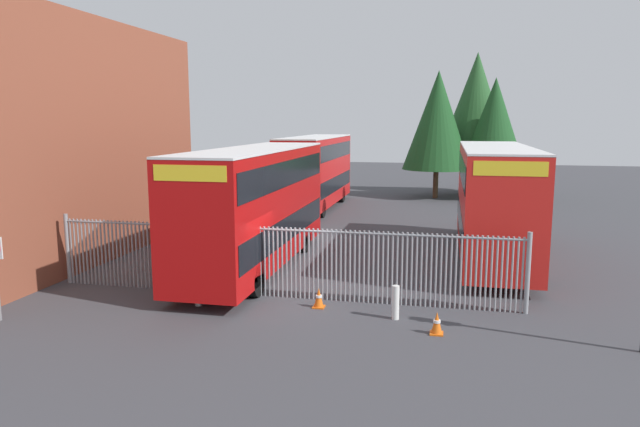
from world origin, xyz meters
The scene contains 13 objects.
ground_plane centered at (0.00, 8.00, 0.00)m, with size 100.00×100.00×0.00m, color #3D3D42.
depot_building_brick centered at (-11.62, 2.85, 4.60)m, with size 6.96×15.66×9.19m, color brown.
palisade_fence centered at (-0.45, 0.00, 1.18)m, with size 14.74×0.14×2.35m.
double_decker_bus_near_gate centered at (-2.25, 3.22, 2.42)m, with size 2.54×10.81×4.42m.
double_decker_bus_behind_fence_left centered at (6.36, 6.61, 2.42)m, with size 2.54×10.81×4.42m.
double_decker_bus_behind_fence_right centered at (-3.36, 18.06, 2.42)m, with size 2.54×10.81×4.42m.
bollard_near_left centered at (-2.51, -1.33, 0.47)m, with size 0.20×0.20×0.95m, color silver.
bollard_center_front centered at (3.28, -1.27, 0.47)m, with size 0.20×0.20×0.95m, color silver.
traffic_cone_by_gate centered at (4.41, -2.18, 0.29)m, with size 0.34×0.34×0.59m.
traffic_cone_mid_forecourt centered at (1.01, -0.75, 0.29)m, with size 0.34×0.34×0.59m.
tree_tall_back centered at (3.79, 24.57, 5.39)m, with size 4.73×4.73×8.77m.
tree_short_side centered at (6.43, 27.35, 6.39)m, with size 5.34×5.34×10.21m.
tree_mid_row centered at (7.57, 24.78, 5.31)m, with size 4.12×4.12×8.26m.
Camera 1 is at (4.53, -16.64, 5.42)m, focal length 32.54 mm.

